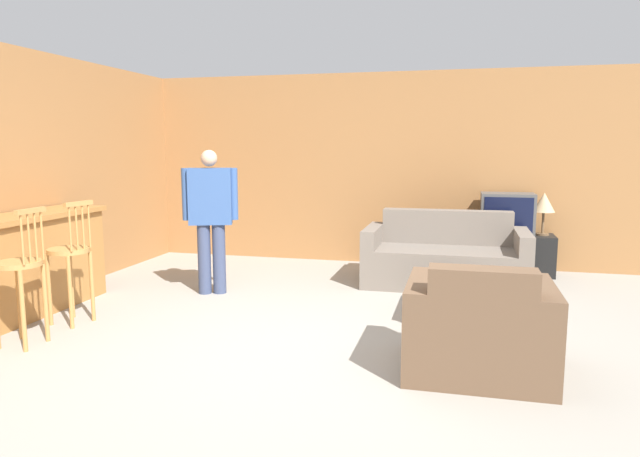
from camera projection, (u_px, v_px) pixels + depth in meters
The scene contains 12 objects.
ground_plane at pixel (310, 351), 4.52m from camera, with size 24.00×24.00×0.00m, color gray.
wall_back at pixel (378, 169), 7.83m from camera, with size 9.40×0.08×2.60m.
wall_left at pixel (61, 174), 6.38m from camera, with size 0.08×8.64×2.60m.
bar_chair_near at pixel (20, 275), 4.58m from camera, with size 0.37×0.37×1.13m.
bar_chair_mid at pixel (70, 261), 5.16m from camera, with size 0.42×0.42×1.13m.
couch_far at pixel (445, 259), 6.66m from camera, with size 1.85×0.93×0.85m.
armchair_near at pixel (479, 332), 4.04m from camera, with size 1.01×0.88×0.83m.
coffee_table at pixel (448, 286), 5.38m from camera, with size 0.53×0.89×0.36m.
tv_unit at pixel (505, 254), 7.27m from camera, with size 1.17×0.45×0.51m.
tv at pixel (507, 214), 7.19m from camera, with size 0.65×0.42×0.52m.
table_lamp at pixel (544, 204), 7.07m from camera, with size 0.27×0.27×0.53m.
person_by_window at pixel (211, 214), 6.19m from camera, with size 0.57×0.33×1.57m.
Camera 1 is at (1.12, -4.19, 1.61)m, focal length 32.00 mm.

